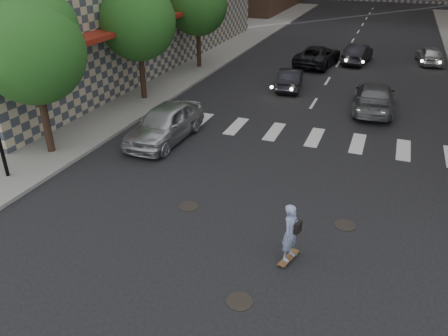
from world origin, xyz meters
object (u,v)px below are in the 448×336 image
Objects in this scene: traffic_car_a at (290,79)px; traffic_car_c at (318,56)px; tree_b at (140,18)px; skateboarder at (291,233)px; tree_a at (35,46)px; traffic_car_e at (358,54)px; traffic_car_d at (430,55)px; silver_sedan at (165,123)px; traffic_car_b at (374,97)px; tree_c at (199,2)px.

traffic_car_c reaches higher than traffic_car_a.
tree_b reaches higher than skateboarder.
tree_a is 1.53× the size of traffic_car_e.
traffic_car_e is (-5.21, -1.81, 0.03)m from traffic_car_d.
silver_sedan is 19.89m from traffic_car_e.
tree_b is at bearing 130.51° from silver_sedan.
traffic_car_a is at bearing 119.24° from skateboarder.
tree_a is 1.26× the size of traffic_car_b.
tree_b is 17.85m from traffic_car_e.
skateboarder is 17.23m from traffic_car_a.
traffic_car_b is 10.17m from traffic_car_c.
silver_sedan is at bearing 63.46° from traffic_car_a.
tree_a is at bearing 52.96° from traffic_car_a.
silver_sedan reaches higher than traffic_car_c.
traffic_car_d is at bearing 44.20° from tree_b.
traffic_car_a is at bearing 60.58° from tree_a.
traffic_car_a is at bearing -27.23° from traffic_car_b.
tree_b is 1.53× the size of traffic_car_e.
tree_c is at bearing 32.94° from traffic_car_c.
tree_a is 1.66× the size of traffic_car_d.
tree_a reaches higher than traffic_car_e.
skateboarder is 0.47× the size of traffic_car_d.
tree_b is at bearing 63.15° from traffic_car_c.
tree_a is 21.77m from traffic_car_c.
skateboarder reaches higher than silver_sedan.
traffic_car_b is (12.72, 2.86, -3.89)m from tree_b.
traffic_car_a is at bearing -20.47° from tree_c.
traffic_car_d is 5.52m from traffic_car_e.
tree_b is 3.52× the size of skateboarder.
traffic_car_e is at bearing -82.82° from traffic_car_b.
traffic_car_b is 11.02m from traffic_car_e.
traffic_car_c is at bearing 41.25° from traffic_car_e.
traffic_car_e is at bearing 107.43° from skateboarder.
silver_sedan is at bearing 37.25° from tree_a.
skateboarder is (11.44, -11.54, -3.67)m from tree_b.
tree_c reaches higher than traffic_car_e.
traffic_car_d is at bearing -148.26° from traffic_car_c.
tree_b is 1.00× the size of tree_c.
tree_c reaches higher than traffic_car_a.
tree_a is 28.69m from traffic_car_d.
tree_c is 9.70m from traffic_car_c.
tree_c is 22.94m from skateboarder.
tree_c is at bearing -28.09° from traffic_car_a.
tree_c reaches higher than traffic_car_b.
skateboarder is 27.44m from traffic_car_d.
traffic_car_b is (1.28, 14.41, -0.22)m from skateboarder.
tree_b is 13.60m from traffic_car_b.
traffic_car_b is at bearing 100.79° from skateboarder.
tree_c is at bearing 90.00° from tree_b.
tree_b reaches higher than traffic_car_b.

